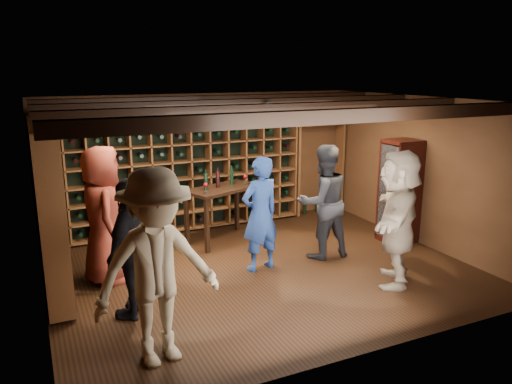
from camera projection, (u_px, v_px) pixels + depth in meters
name	position (u px, v px, depth m)	size (l,w,h in m)	color
ground	(262.00, 270.00, 7.48)	(6.00, 6.00, 0.00)	black
room_shell	(261.00, 107.00, 6.94)	(6.00, 6.00, 6.00)	#56341D
wine_rack_back	(180.00, 170.00, 9.04)	(4.65, 0.30, 2.20)	brown
wine_rack_left	(48.00, 204.00, 6.77)	(0.30, 2.65, 2.20)	brown
crate_shelf	(320.00, 138.00, 10.13)	(1.20, 0.32, 2.07)	brown
display_cabinet	(399.00, 193.00, 8.56)	(0.55, 0.50, 1.75)	black
man_blue_shirt	(260.00, 214.00, 7.32)	(0.63, 0.41, 1.72)	navy
man_grey_suit	(323.00, 202.00, 7.82)	(0.88, 0.68, 1.81)	black
guest_red_floral	(104.00, 215.00, 6.88)	(0.95, 0.62, 1.94)	maroon
guest_woman_black	(133.00, 248.00, 5.93)	(1.00, 0.42, 1.71)	black
guest_khaki	(157.00, 268.00, 4.94)	(1.31, 0.75, 2.03)	gray
guest_beige	(398.00, 218.00, 6.83)	(1.75, 0.56, 1.89)	gray
tasting_table	(222.00, 194.00, 8.56)	(1.42, 1.04, 1.24)	black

